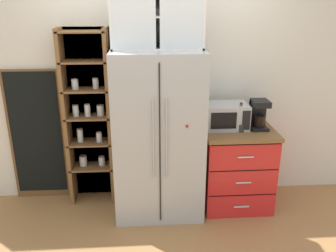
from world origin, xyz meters
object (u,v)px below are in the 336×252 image
(refrigerator, at_px, (158,134))
(mug_charcoal, at_px, (241,127))
(bottle_amber, at_px, (240,118))
(microwave, at_px, (226,116))
(chalkboard_menu, at_px, (37,136))
(coffee_maker, at_px, (259,114))
(mug_red, at_px, (239,124))

(refrigerator, height_order, mug_charcoal, refrigerator)
(refrigerator, distance_m, bottle_amber, 0.86)
(microwave, relative_size, bottle_amber, 1.50)
(mug_charcoal, relative_size, bottle_amber, 0.42)
(refrigerator, distance_m, chalkboard_menu, 1.37)
(refrigerator, relative_size, mug_charcoal, 13.93)
(coffee_maker, bearing_deg, chalkboard_menu, 173.19)
(coffee_maker, relative_size, bottle_amber, 1.06)
(coffee_maker, xyz_separation_m, bottle_amber, (-0.20, -0.05, -0.03))
(microwave, relative_size, mug_charcoal, 3.56)
(mug_red, bearing_deg, coffee_maker, -0.26)
(refrigerator, bearing_deg, chalkboard_menu, 166.01)
(mug_red, height_order, mug_charcoal, mug_red)
(coffee_maker, bearing_deg, refrigerator, -177.49)
(microwave, bearing_deg, chalkboard_menu, 173.25)
(chalkboard_menu, bearing_deg, coffee_maker, -6.81)
(microwave, height_order, coffee_maker, coffee_maker)
(mug_red, xyz_separation_m, mug_charcoal, (0.00, -0.08, -0.01))
(mug_red, relative_size, chalkboard_menu, 0.08)
(microwave, bearing_deg, refrigerator, -173.00)
(refrigerator, xyz_separation_m, mug_red, (0.85, 0.05, 0.07))
(refrigerator, distance_m, mug_charcoal, 0.85)
(refrigerator, distance_m, microwave, 0.74)
(coffee_maker, xyz_separation_m, chalkboard_menu, (-2.37, 0.28, -0.29))
(chalkboard_menu, bearing_deg, refrigerator, -13.99)
(refrigerator, relative_size, chalkboard_menu, 1.16)
(refrigerator, xyz_separation_m, chalkboard_menu, (-1.32, 0.33, -0.11))
(mug_red, xyz_separation_m, bottle_amber, (-0.00, -0.05, 0.08))
(bottle_amber, bearing_deg, microwave, 144.79)
(refrigerator, bearing_deg, bottle_amber, -0.15)
(mug_charcoal, bearing_deg, coffee_maker, 21.85)
(mug_red, xyz_separation_m, chalkboard_menu, (-2.17, 0.28, -0.18))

